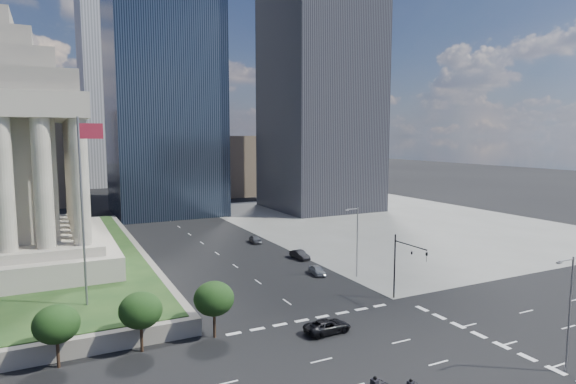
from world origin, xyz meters
TOP-DOWN VIEW (x-y plane):
  - ground at (0.00, 100.00)m, footprint 500.00×500.00m
  - sidewalk_ne at (46.00, 60.00)m, footprint 68.00×90.00m
  - flagpole at (-21.83, 24.00)m, footprint 2.52×0.24m
  - midrise_glass at (2.00, 95.00)m, footprint 26.00×26.00m
  - highrise_ne at (42.00, 85.00)m, footprint 26.00×28.00m
  - building_filler_ne at (32.00, 130.00)m, footprint 20.00×30.00m
  - building_filler_nw at (-30.00, 130.00)m, footprint 24.00×30.00m
  - traffic_signal_ne at (12.50, 13.70)m, footprint 0.30×5.74m
  - street_lamp_south at (13.33, -6.00)m, footprint 2.13×0.22m
  - street_lamp_north at (13.33, 25.00)m, footprint 2.13×0.22m
  - pickup_truck at (-0.35, 10.00)m, footprint 5.03×2.49m
  - parked_sedan_near at (9.00, 28.39)m, footprint 2.10×4.06m
  - parked_sedan_mid at (10.90, 37.42)m, footprint 4.34×1.83m
  - parked_sedan_far at (9.00, 51.65)m, footprint 2.08×4.21m

SIDE VIEW (x-z plane):
  - ground at x=0.00m, z-range 0.00..0.00m
  - sidewalk_ne at x=46.00m, z-range 0.00..0.03m
  - parked_sedan_near at x=9.00m, z-range 0.00..1.32m
  - pickup_truck at x=-0.35m, z-range 0.00..1.37m
  - parked_sedan_far at x=9.00m, z-range 0.00..1.38m
  - parked_sedan_mid at x=10.90m, z-range 0.00..1.39m
  - traffic_signal_ne at x=12.50m, z-range 1.25..9.25m
  - street_lamp_south at x=13.33m, z-range 0.66..10.66m
  - street_lamp_north at x=13.33m, z-range 0.66..10.66m
  - building_filler_ne at x=32.00m, z-range 0.00..20.00m
  - flagpole at x=-21.83m, z-range 3.11..23.11m
  - building_filler_nw at x=-30.00m, z-range 0.00..28.00m
  - midrise_glass at x=2.00m, z-range 0.00..60.00m
  - highrise_ne at x=42.00m, z-range 0.00..100.00m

